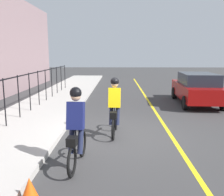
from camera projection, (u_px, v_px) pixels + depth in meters
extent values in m
plane|color=#373637|center=(120.00, 135.00, 7.76)|extent=(80.00, 80.00, 0.00)
cube|color=yellow|center=(171.00, 135.00, 7.72)|extent=(36.00, 0.12, 0.01)
cube|color=#ADA8A2|center=(13.00, 132.00, 7.82)|extent=(40.00, 3.20, 0.15)
cylinder|color=black|center=(5.00, 103.00, 8.09)|extent=(0.04, 0.04, 1.60)
cylinder|color=black|center=(19.00, 96.00, 9.24)|extent=(0.04, 0.04, 1.60)
cylinder|color=black|center=(30.00, 92.00, 10.39)|extent=(0.04, 0.04, 1.60)
cylinder|color=black|center=(38.00, 88.00, 11.55)|extent=(0.04, 0.04, 1.60)
cylinder|color=black|center=(46.00, 85.00, 12.70)|extent=(0.04, 0.04, 1.60)
cylinder|color=black|center=(52.00, 82.00, 13.85)|extent=(0.04, 0.04, 1.60)
cylinder|color=black|center=(57.00, 80.00, 15.01)|extent=(0.04, 0.04, 1.60)
cylinder|color=black|center=(61.00, 78.00, 16.16)|extent=(0.04, 0.04, 1.60)
cylinder|color=black|center=(65.00, 77.00, 17.31)|extent=(0.04, 0.04, 1.60)
cube|color=black|center=(11.00, 78.00, 8.53)|extent=(17.58, 0.04, 0.04)
torus|color=black|center=(116.00, 120.00, 8.29)|extent=(0.66, 0.11, 0.66)
torus|color=black|center=(113.00, 129.00, 7.26)|extent=(0.66, 0.11, 0.66)
cube|color=black|center=(115.00, 117.00, 7.73)|extent=(0.93, 0.10, 0.24)
cylinder|color=black|center=(114.00, 113.00, 7.56)|extent=(0.03, 0.03, 0.35)
cube|color=yellow|center=(115.00, 98.00, 7.52)|extent=(0.36, 0.38, 0.63)
sphere|color=tan|center=(115.00, 84.00, 7.50)|extent=(0.22, 0.22, 0.22)
sphere|color=black|center=(115.00, 82.00, 7.48)|extent=(0.26, 0.26, 0.26)
cylinder|color=#191E38|center=(111.00, 114.00, 7.60)|extent=(0.34, 0.14, 0.65)
cylinder|color=#191E38|center=(118.00, 115.00, 7.59)|extent=(0.34, 0.14, 0.65)
cube|color=black|center=(113.00, 115.00, 7.23)|extent=(0.25, 0.22, 0.18)
torus|color=black|center=(83.00, 143.00, 6.12)|extent=(0.66, 0.11, 0.66)
torus|color=black|center=(72.00, 162.00, 5.09)|extent=(0.66, 0.11, 0.66)
cube|color=black|center=(77.00, 141.00, 5.56)|extent=(0.93, 0.10, 0.24)
cylinder|color=black|center=(76.00, 137.00, 5.38)|extent=(0.03, 0.03, 0.35)
cube|color=navy|center=(76.00, 115.00, 5.35)|extent=(0.36, 0.38, 0.63)
sphere|color=tan|center=(76.00, 96.00, 5.32)|extent=(0.22, 0.22, 0.22)
sphere|color=black|center=(76.00, 93.00, 5.31)|extent=(0.26, 0.26, 0.26)
cylinder|color=#191E38|center=(72.00, 139.00, 5.43)|extent=(0.34, 0.14, 0.65)
cylinder|color=#191E38|center=(81.00, 139.00, 5.41)|extent=(0.34, 0.14, 0.65)
cube|color=black|center=(72.00, 141.00, 5.06)|extent=(0.25, 0.22, 0.18)
cube|color=maroon|center=(196.00, 91.00, 12.56)|extent=(4.50, 2.05, 0.70)
cube|color=#1E232D|center=(198.00, 79.00, 12.26)|extent=(2.55, 1.72, 0.56)
cylinder|color=black|center=(174.00, 93.00, 14.16)|extent=(0.65, 0.26, 0.64)
cylinder|color=black|center=(205.00, 93.00, 14.03)|extent=(0.65, 0.26, 0.64)
cylinder|color=black|center=(185.00, 103.00, 11.22)|extent=(0.65, 0.26, 0.64)
cylinder|color=black|center=(224.00, 104.00, 11.09)|extent=(0.65, 0.26, 0.64)
cone|color=#EC5110|center=(30.00, 191.00, 4.18)|extent=(0.36, 0.36, 0.47)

